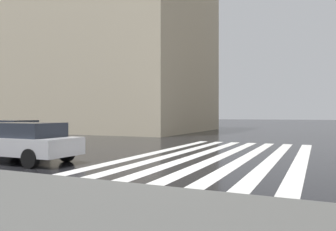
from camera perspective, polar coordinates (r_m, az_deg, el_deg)
ground_plane at (r=10.50m, az=0.13°, el=-9.12°), size 220.00×220.00×0.00m
zebra_crossing at (r=14.00m, az=9.65°, el=-6.78°), size 13.00×6.50×0.01m
haussmann_block_mid at (r=39.00m, az=-12.80°, el=16.46°), size 15.64×24.17×25.84m
car_black at (r=18.79m, az=-25.93°, el=-2.73°), size 1.85×4.10×1.41m
car_silver at (r=12.71m, az=-23.70°, el=-4.09°), size 1.85×4.10×1.41m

